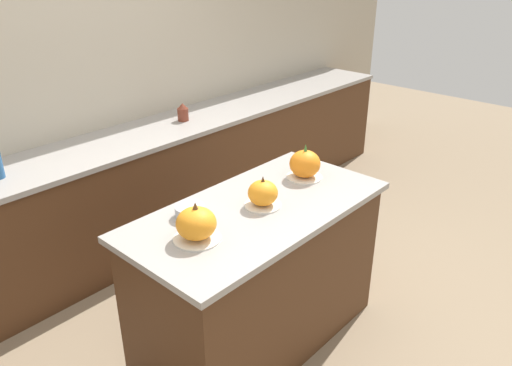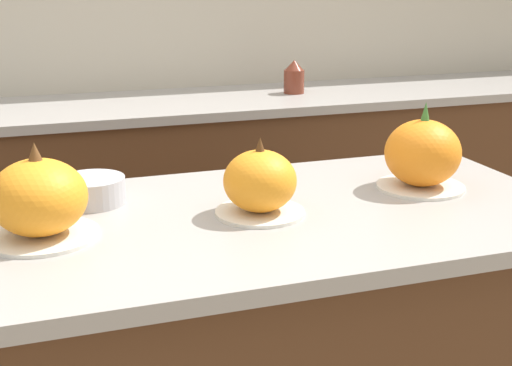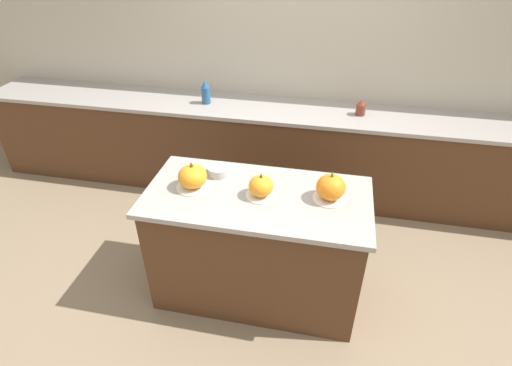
{
  "view_description": "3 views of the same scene",
  "coord_description": "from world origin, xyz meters",
  "px_view_note": "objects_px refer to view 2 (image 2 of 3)",
  "views": [
    {
      "loc": [
        -1.71,
        -1.54,
        2.11
      ],
      "look_at": [
        0.03,
        0.04,
        1.0
      ],
      "focal_mm": 35.0,
      "sensor_mm": 36.0,
      "label": 1
    },
    {
      "loc": [
        -0.45,
        -1.38,
        1.39
      ],
      "look_at": [
        0.02,
        0.01,
        0.95
      ],
      "focal_mm": 50.0,
      "sensor_mm": 36.0,
      "label": 2
    },
    {
      "loc": [
        0.41,
        -2.04,
        2.37
      ],
      "look_at": [
        -0.0,
        -0.03,
        1.0
      ],
      "focal_mm": 28.0,
      "sensor_mm": 36.0,
      "label": 3
    }
  ],
  "objects_px": {
    "bottle_short": "(294,77)",
    "mixing_bowl": "(92,190)",
    "pumpkin_cake_left": "(39,200)",
    "pumpkin_cake_center": "(260,183)",
    "pumpkin_cake_right": "(423,155)"
  },
  "relations": [
    {
      "from": "pumpkin_cake_center",
      "to": "bottle_short",
      "type": "xyz_separation_m",
      "value": [
        0.63,
        1.39,
        0.0
      ]
    },
    {
      "from": "pumpkin_cake_left",
      "to": "mixing_bowl",
      "type": "bearing_deg",
      "value": 57.69
    },
    {
      "from": "pumpkin_cake_left",
      "to": "bottle_short",
      "type": "height_order",
      "value": "pumpkin_cake_left"
    },
    {
      "from": "pumpkin_cake_right",
      "to": "mixing_bowl",
      "type": "bearing_deg",
      "value": 169.73
    },
    {
      "from": "pumpkin_cake_center",
      "to": "bottle_short",
      "type": "relative_size",
      "value": 1.4
    },
    {
      "from": "pumpkin_cake_left",
      "to": "mixing_bowl",
      "type": "height_order",
      "value": "pumpkin_cake_left"
    },
    {
      "from": "pumpkin_cake_center",
      "to": "pumpkin_cake_right",
      "type": "bearing_deg",
      "value": 7.16
    },
    {
      "from": "pumpkin_cake_left",
      "to": "pumpkin_cake_center",
      "type": "distance_m",
      "value": 0.45
    },
    {
      "from": "pumpkin_cake_left",
      "to": "bottle_short",
      "type": "distance_m",
      "value": 1.76
    },
    {
      "from": "pumpkin_cake_center",
      "to": "bottle_short",
      "type": "bearing_deg",
      "value": 65.49
    },
    {
      "from": "bottle_short",
      "to": "pumpkin_cake_right",
      "type": "bearing_deg",
      "value": -98.66
    },
    {
      "from": "bottle_short",
      "to": "pumpkin_cake_center",
      "type": "bearing_deg",
      "value": -114.51
    },
    {
      "from": "bottle_short",
      "to": "mixing_bowl",
      "type": "distance_m",
      "value": 1.54
    },
    {
      "from": "pumpkin_cake_left",
      "to": "pumpkin_cake_right",
      "type": "bearing_deg",
      "value": 3.21
    },
    {
      "from": "pumpkin_cake_center",
      "to": "pumpkin_cake_right",
      "type": "relative_size",
      "value": 0.92
    }
  ]
}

